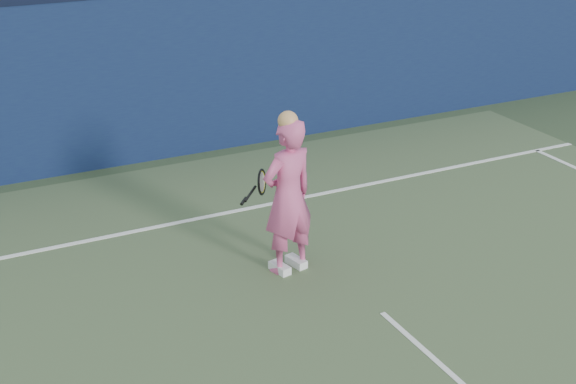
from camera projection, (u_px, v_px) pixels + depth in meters
ground at (440, 365)px, 7.48m from camera, size 80.00×80.00×0.00m
backstop_wall at (193, 72)px, 12.33m from camera, size 24.00×0.40×2.50m
player at (288, 196)px, 8.82m from camera, size 0.74×0.57×1.89m
racket at (260, 184)px, 9.18m from camera, size 0.49×0.39×0.31m
court_lines at (462, 384)px, 7.20m from camera, size 11.00×12.04×0.01m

